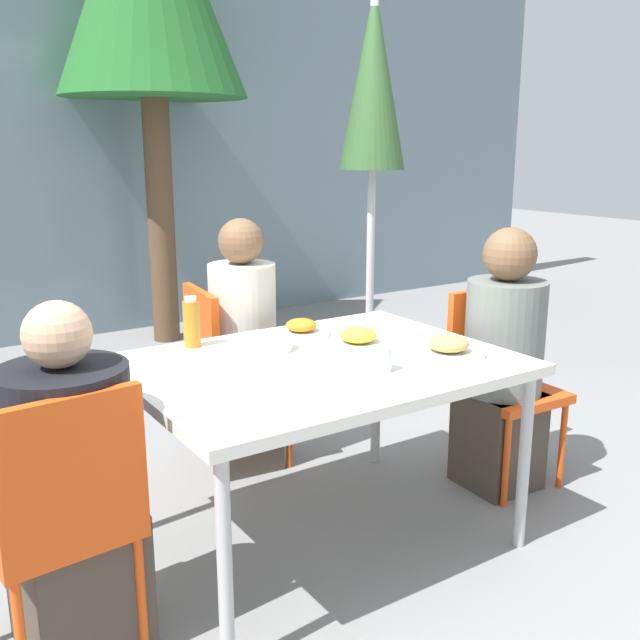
{
  "coord_description": "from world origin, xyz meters",
  "views": [
    {
      "loc": [
        -1.36,
        -2.06,
        1.49
      ],
      "look_at": [
        0.0,
        0.0,
        0.88
      ],
      "focal_mm": 40.0,
      "sensor_mm": 36.0,
      "label": 1
    }
  ],
  "objects_px": {
    "person_right": "(503,368)",
    "drinking_cup": "(381,359)",
    "chair_far": "(224,364)",
    "closed_umbrella": "(373,101)",
    "person_far": "(244,351)",
    "chair_left": "(64,509)",
    "salad_bowl": "(268,342)",
    "person_left": "(72,495)",
    "bottle": "(192,323)",
    "chair_right": "(497,371)"
  },
  "relations": [
    {
      "from": "person_left",
      "to": "chair_far",
      "type": "xyz_separation_m",
      "value": [
        0.93,
        0.9,
        0.01
      ]
    },
    {
      "from": "person_far",
      "to": "person_right",
      "type": "bearing_deg",
      "value": 52.61
    },
    {
      "from": "person_far",
      "to": "drinking_cup",
      "type": "xyz_separation_m",
      "value": [
        0.03,
        -0.98,
        0.21
      ]
    },
    {
      "from": "chair_right",
      "to": "chair_far",
      "type": "height_order",
      "value": "same"
    },
    {
      "from": "person_left",
      "to": "salad_bowl",
      "type": "distance_m",
      "value": 0.92
    },
    {
      "from": "person_far",
      "to": "person_left",
      "type": "bearing_deg",
      "value": -44.12
    },
    {
      "from": "chair_far",
      "to": "closed_umbrella",
      "type": "relative_size",
      "value": 0.37
    },
    {
      "from": "person_left",
      "to": "chair_right",
      "type": "relative_size",
      "value": 1.25
    },
    {
      "from": "chair_far",
      "to": "salad_bowl",
      "type": "relative_size",
      "value": 4.76
    },
    {
      "from": "person_left",
      "to": "person_far",
      "type": "xyz_separation_m",
      "value": [
        1.0,
        0.84,
        0.07
      ]
    },
    {
      "from": "chair_left",
      "to": "bottle",
      "type": "height_order",
      "value": "bottle"
    },
    {
      "from": "chair_left",
      "to": "bottle",
      "type": "bearing_deg",
      "value": 36.9
    },
    {
      "from": "bottle",
      "to": "drinking_cup",
      "type": "distance_m",
      "value": 0.77
    },
    {
      "from": "person_left",
      "to": "salad_bowl",
      "type": "bearing_deg",
      "value": 14.76
    },
    {
      "from": "closed_umbrella",
      "to": "salad_bowl",
      "type": "relative_size",
      "value": 12.7
    },
    {
      "from": "chair_right",
      "to": "drinking_cup",
      "type": "height_order",
      "value": "chair_right"
    },
    {
      "from": "chair_left",
      "to": "chair_right",
      "type": "distance_m",
      "value": 1.95
    },
    {
      "from": "person_far",
      "to": "salad_bowl",
      "type": "distance_m",
      "value": 0.6
    },
    {
      "from": "person_right",
      "to": "salad_bowl",
      "type": "height_order",
      "value": "person_right"
    },
    {
      "from": "chair_left",
      "to": "person_far",
      "type": "bearing_deg",
      "value": 36.36
    },
    {
      "from": "chair_left",
      "to": "salad_bowl",
      "type": "height_order",
      "value": "chair_left"
    },
    {
      "from": "chair_far",
      "to": "chair_left",
      "type": "bearing_deg",
      "value": -38.73
    },
    {
      "from": "chair_left",
      "to": "person_left",
      "type": "distance_m",
      "value": 0.09
    },
    {
      "from": "salad_bowl",
      "to": "closed_umbrella",
      "type": "bearing_deg",
      "value": 36.82
    },
    {
      "from": "closed_umbrella",
      "to": "salad_bowl",
      "type": "bearing_deg",
      "value": -143.18
    },
    {
      "from": "closed_umbrella",
      "to": "person_far",
      "type": "bearing_deg",
      "value": -162.17
    },
    {
      "from": "person_right",
      "to": "person_far",
      "type": "bearing_deg",
      "value": -40.83
    },
    {
      "from": "person_left",
      "to": "chair_right",
      "type": "distance_m",
      "value": 1.91
    },
    {
      "from": "person_left",
      "to": "person_right",
      "type": "bearing_deg",
      "value": -3.8
    },
    {
      "from": "chair_left",
      "to": "person_right",
      "type": "distance_m",
      "value": 1.9
    },
    {
      "from": "chair_left",
      "to": "person_left",
      "type": "height_order",
      "value": "person_left"
    },
    {
      "from": "person_right",
      "to": "bottle",
      "type": "height_order",
      "value": "person_right"
    },
    {
      "from": "chair_right",
      "to": "bottle",
      "type": "height_order",
      "value": "bottle"
    },
    {
      "from": "person_left",
      "to": "person_far",
      "type": "height_order",
      "value": "person_far"
    },
    {
      "from": "chair_right",
      "to": "person_right",
      "type": "relative_size",
      "value": 0.74
    },
    {
      "from": "salad_bowl",
      "to": "chair_left",
      "type": "bearing_deg",
      "value": -156.23
    },
    {
      "from": "chair_left",
      "to": "chair_far",
      "type": "bearing_deg",
      "value": 40.22
    },
    {
      "from": "person_right",
      "to": "drinking_cup",
      "type": "relative_size",
      "value": 13.64
    },
    {
      "from": "chair_left",
      "to": "person_left",
      "type": "relative_size",
      "value": 0.8
    },
    {
      "from": "chair_far",
      "to": "closed_umbrella",
      "type": "distance_m",
      "value": 1.62
    },
    {
      "from": "person_right",
      "to": "chair_far",
      "type": "height_order",
      "value": "person_right"
    },
    {
      "from": "salad_bowl",
      "to": "bottle",
      "type": "bearing_deg",
      "value": 137.72
    },
    {
      "from": "chair_right",
      "to": "bottle",
      "type": "xyz_separation_m",
      "value": [
        -1.29,
        0.38,
        0.32
      ]
    },
    {
      "from": "chair_far",
      "to": "salad_bowl",
      "type": "xyz_separation_m",
      "value": [
        -0.09,
        -0.6,
        0.26
      ]
    },
    {
      "from": "chair_left",
      "to": "drinking_cup",
      "type": "xyz_separation_m",
      "value": [
        1.07,
        -0.05,
        0.27
      ]
    },
    {
      "from": "chair_left",
      "to": "closed_umbrella",
      "type": "distance_m",
      "value": 2.65
    },
    {
      "from": "chair_far",
      "to": "chair_right",
      "type": "bearing_deg",
      "value": 57.33
    },
    {
      "from": "person_left",
      "to": "drinking_cup",
      "type": "xyz_separation_m",
      "value": [
        1.03,
        -0.14,
        0.28
      ]
    },
    {
      "from": "chair_right",
      "to": "drinking_cup",
      "type": "bearing_deg",
      "value": 19.02
    },
    {
      "from": "drinking_cup",
      "to": "person_far",
      "type": "bearing_deg",
      "value": 91.52
    }
  ]
}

